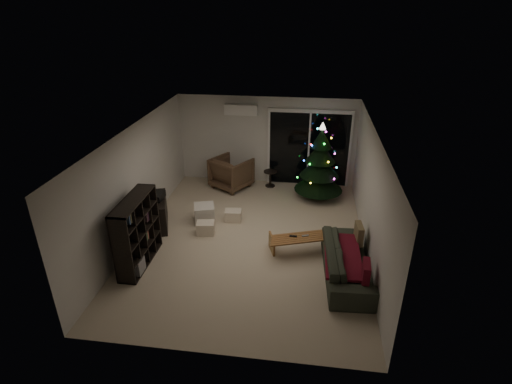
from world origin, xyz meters
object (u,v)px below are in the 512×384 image
armchair (231,173)px  coffee_table (300,245)px  christmas_tree (320,161)px  bookshelf (129,232)px  media_cabinet (157,212)px  sofa (347,262)px

armchair → coffee_table: size_ratio=0.78×
christmas_tree → coffee_table: bearing=-98.0°
armchair → coffee_table: bearing=155.1°
bookshelf → media_cabinet: (0.00, 1.49, -0.37)m
sofa → christmas_tree: (-0.54, 3.39, 0.73)m
armchair → sofa: 4.76m
media_cabinet → coffee_table: bearing=-31.2°
media_cabinet → christmas_tree: size_ratio=0.54×
armchair → bookshelf: bearing=102.3°
bookshelf → media_cabinet: size_ratio=1.28×
sofa → media_cabinet: bearing=69.5°
christmas_tree → armchair: bearing=172.5°
bookshelf → armchair: bookshelf is taller
media_cabinet → armchair: (1.32, 2.35, 0.09)m
bookshelf → christmas_tree: christmas_tree is taller
bookshelf → armchair: (1.32, 3.85, -0.27)m
media_cabinet → christmas_tree: 4.33m
bookshelf → coffee_table: bookshelf is taller
coffee_table → media_cabinet: bearing=149.0°
media_cabinet → armchair: armchair is taller
bookshelf → coffee_table: bearing=28.1°
sofa → coffee_table: size_ratio=1.71×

